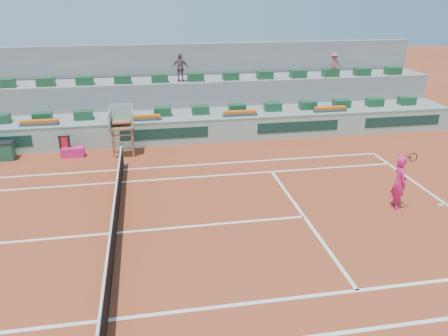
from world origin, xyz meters
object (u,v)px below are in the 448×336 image
(umpire_chair, at_px, (122,123))
(tennis_player, at_px, (400,182))
(drink_cooler_a, at_px, (5,151))
(player_bag, at_px, (73,152))

(umpire_chair, distance_m, tennis_player, 12.38)
(tennis_player, bearing_deg, drink_cooler_a, 153.60)
(umpire_chair, distance_m, drink_cooler_a, 5.51)
(player_bag, bearing_deg, tennis_player, -31.10)
(player_bag, distance_m, umpire_chair, 2.71)
(player_bag, height_order, drink_cooler_a, drink_cooler_a)
(umpire_chair, relative_size, drink_cooler_a, 2.86)
(player_bag, relative_size, drink_cooler_a, 1.21)
(player_bag, xyz_separation_m, tennis_player, (12.31, -7.42, 0.76))
(player_bag, distance_m, tennis_player, 14.40)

